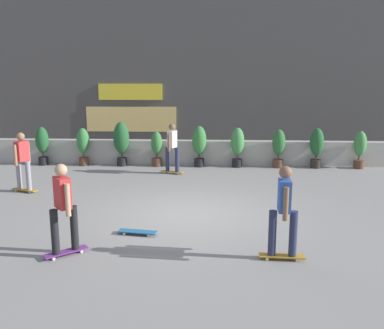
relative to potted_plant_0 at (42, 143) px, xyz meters
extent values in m
plane|color=gray|center=(5.77, -5.55, -0.82)|extent=(48.00, 48.00, 0.00)
cube|color=#B2ADA3|center=(5.77, 0.45, -0.37)|extent=(18.00, 0.40, 0.90)
cube|color=#4C4947|center=(5.77, 4.45, 2.43)|extent=(20.00, 2.00, 6.50)
cube|color=yellow|center=(2.67, 3.41, 1.78)|extent=(2.80, 0.08, 0.70)
cube|color=#F2CC72|center=(2.67, 3.42, 0.58)|extent=(4.00, 0.06, 1.10)
cylinder|color=black|center=(0.00, 0.00, -0.67)|extent=(0.36, 0.36, 0.30)
cylinder|color=brown|center=(0.00, 0.00, -0.44)|extent=(0.06, 0.06, 0.15)
ellipsoid|color=#235B2D|center=(0.00, 0.00, 0.12)|extent=(0.48, 0.48, 0.97)
cylinder|color=brown|center=(1.53, 0.00, -0.67)|extent=(0.36, 0.36, 0.30)
cylinder|color=brown|center=(1.53, 0.00, -0.44)|extent=(0.06, 0.06, 0.15)
ellipsoid|color=#387F3D|center=(1.53, 0.00, 0.10)|extent=(0.46, 0.46, 0.94)
cylinder|color=black|center=(2.96, 0.00, -0.67)|extent=(0.36, 0.36, 0.30)
cylinder|color=brown|center=(2.96, 0.00, -0.44)|extent=(0.06, 0.06, 0.15)
ellipsoid|color=#235B2D|center=(2.96, 0.00, 0.22)|extent=(0.57, 0.57, 1.17)
cylinder|color=brown|center=(4.26, 0.00, -0.67)|extent=(0.36, 0.36, 0.30)
cylinder|color=brown|center=(4.26, 0.00, -0.44)|extent=(0.06, 0.06, 0.15)
ellipsoid|color=#387F3D|center=(4.26, 0.00, 0.05)|extent=(0.40, 0.40, 0.83)
cylinder|color=black|center=(5.82, 0.00, -0.67)|extent=(0.36, 0.36, 0.30)
cylinder|color=brown|center=(5.82, 0.00, -0.44)|extent=(0.06, 0.06, 0.15)
ellipsoid|color=#387F3D|center=(5.82, 0.00, 0.15)|extent=(0.51, 0.51, 1.04)
cylinder|color=black|center=(7.20, 0.00, -0.67)|extent=(0.36, 0.36, 0.30)
cylinder|color=brown|center=(7.20, 0.00, -0.44)|extent=(0.06, 0.06, 0.15)
ellipsoid|color=#428C47|center=(7.20, 0.00, 0.13)|extent=(0.48, 0.48, 0.99)
cylinder|color=brown|center=(8.68, 0.00, -0.67)|extent=(0.36, 0.36, 0.30)
cylinder|color=brown|center=(8.68, 0.00, -0.44)|extent=(0.06, 0.06, 0.15)
ellipsoid|color=#2D6B33|center=(8.68, 0.00, 0.10)|extent=(0.46, 0.46, 0.94)
cylinder|color=#2D2823|center=(10.02, 0.00, -0.67)|extent=(0.36, 0.36, 0.30)
cylinder|color=brown|center=(10.02, 0.00, -0.44)|extent=(0.06, 0.06, 0.15)
ellipsoid|color=#235B2D|center=(10.02, 0.00, 0.13)|extent=(0.48, 0.48, 0.99)
cylinder|color=brown|center=(11.55, 0.00, -0.67)|extent=(0.36, 0.36, 0.30)
cylinder|color=brown|center=(11.55, 0.00, -0.44)|extent=(0.06, 0.06, 0.15)
ellipsoid|color=#428C47|center=(11.55, 0.00, 0.08)|extent=(0.44, 0.44, 0.90)
cube|color=#72338C|center=(3.69, -8.02, -0.75)|extent=(0.74, 0.68, 0.02)
cylinder|color=silver|center=(3.55, -8.25, -0.79)|extent=(0.06, 0.06, 0.06)
cylinder|color=silver|center=(3.44, -8.13, -0.79)|extent=(0.06, 0.06, 0.06)
cylinder|color=silver|center=(3.94, -7.91, -0.79)|extent=(0.06, 0.06, 0.06)
cylinder|color=silver|center=(3.83, -7.79, -0.79)|extent=(0.06, 0.06, 0.06)
cylinder|color=black|center=(3.55, -8.14, -0.33)|extent=(0.14, 0.14, 0.82)
cylinder|color=black|center=(3.83, -7.90, -0.33)|extent=(0.14, 0.14, 0.82)
cube|color=red|center=(3.69, -8.02, 0.36)|extent=(0.39, 0.40, 0.56)
sphere|color=tan|center=(3.69, -8.02, 0.77)|extent=(0.22, 0.22, 0.22)
cylinder|color=tan|center=(3.84, -8.20, 0.28)|extent=(0.09, 0.09, 0.58)
cylinder|color=tan|center=(3.54, -7.84, 0.28)|extent=(0.09, 0.09, 0.58)
cube|color=#BF8C26|center=(1.00, -3.77, -0.75)|extent=(0.82, 0.48, 0.02)
cylinder|color=silver|center=(1.27, -3.79, -0.79)|extent=(0.06, 0.05, 0.06)
cylinder|color=silver|center=(1.21, -3.94, -0.79)|extent=(0.06, 0.05, 0.06)
cylinder|color=silver|center=(0.78, -3.60, -0.79)|extent=(0.06, 0.05, 0.06)
cylinder|color=silver|center=(0.72, -3.75, -0.79)|extent=(0.06, 0.05, 0.06)
cylinder|color=gray|center=(1.16, -3.84, -0.33)|extent=(0.14, 0.14, 0.82)
cylinder|color=gray|center=(0.83, -3.71, -0.33)|extent=(0.14, 0.14, 0.82)
cube|color=red|center=(1.00, -3.77, 0.36)|extent=(0.32, 0.41, 0.56)
sphere|color=#9E7051|center=(1.00, -3.77, 0.77)|extent=(0.22, 0.22, 0.22)
cylinder|color=#9E7051|center=(1.08, -3.56, 0.28)|extent=(0.09, 0.09, 0.58)
cylinder|color=#9E7051|center=(0.91, -3.99, 0.28)|extent=(0.09, 0.09, 0.58)
cube|color=#BF8C26|center=(7.58, -8.00, -0.75)|extent=(0.81, 0.24, 0.02)
cylinder|color=silver|center=(7.84, -7.93, -0.79)|extent=(0.06, 0.03, 0.06)
cylinder|color=silver|center=(7.84, -8.09, -0.79)|extent=(0.06, 0.03, 0.06)
cylinder|color=silver|center=(7.33, -7.90, -0.79)|extent=(0.06, 0.03, 0.06)
cylinder|color=silver|center=(7.32, -8.06, -0.79)|extent=(0.06, 0.03, 0.06)
cylinder|color=#282D4C|center=(7.76, -8.01, -0.33)|extent=(0.14, 0.14, 0.82)
cylinder|color=#282D4C|center=(7.40, -7.99, -0.33)|extent=(0.14, 0.14, 0.82)
cube|color=#3359B2|center=(7.58, -8.00, 0.36)|extent=(0.22, 0.37, 0.56)
sphere|color=brown|center=(7.58, -8.00, 0.77)|extent=(0.22, 0.22, 0.22)
cylinder|color=brown|center=(7.59, -7.76, 0.28)|extent=(0.09, 0.09, 0.58)
cylinder|color=brown|center=(7.57, -8.23, 0.28)|extent=(0.09, 0.09, 0.58)
cube|color=#BF8C26|center=(4.96, -1.20, -0.75)|extent=(0.82, 0.47, 0.02)
cylinder|color=silver|center=(5.23, -1.22, -0.79)|extent=(0.06, 0.05, 0.06)
cylinder|color=silver|center=(5.17, -1.37, -0.79)|extent=(0.06, 0.05, 0.06)
cylinder|color=silver|center=(4.74, -1.04, -0.79)|extent=(0.06, 0.05, 0.06)
cylinder|color=silver|center=(4.68, -1.19, -0.79)|extent=(0.06, 0.05, 0.06)
cylinder|color=#282D4C|center=(5.12, -1.27, -0.33)|extent=(0.14, 0.14, 0.82)
cylinder|color=#282D4C|center=(4.79, -1.14, -0.33)|extent=(0.14, 0.14, 0.82)
cube|color=white|center=(4.96, -1.20, 0.36)|extent=(0.32, 0.41, 0.56)
sphere|color=brown|center=(4.96, -1.20, 0.77)|extent=(0.22, 0.22, 0.22)
cylinder|color=brown|center=(5.04, -0.98, 0.28)|extent=(0.09, 0.09, 0.58)
cylinder|color=brown|center=(4.87, -1.42, 0.28)|extent=(0.09, 0.09, 0.58)
cube|color=#266699|center=(4.80, -6.93, -0.75)|extent=(0.82, 0.31, 0.02)
cylinder|color=silver|center=(5.07, -6.89, -0.79)|extent=(0.06, 0.04, 0.06)
cylinder|color=silver|center=(5.05, -7.05, -0.79)|extent=(0.06, 0.04, 0.06)
cylinder|color=silver|center=(4.56, -6.82, -0.79)|extent=(0.06, 0.04, 0.06)
cylinder|color=silver|center=(4.54, -6.97, -0.79)|extent=(0.06, 0.04, 0.06)
camera|label=1|loc=(6.36, -15.04, 2.33)|focal=39.26mm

